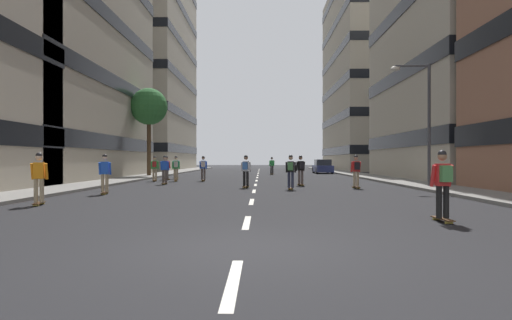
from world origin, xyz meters
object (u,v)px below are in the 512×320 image
Objects in this scene: skater_0 at (291,170)px; skater_9 at (301,168)px; skater_10 at (165,168)px; street_tree_near at (149,107)px; skater_5 at (176,166)px; skater_1 at (176,167)px; streetlamp_right at (422,111)px; skater_4 at (443,181)px; parked_car_near at (323,167)px; skater_13 at (155,167)px; skater_2 at (203,167)px; skater_12 at (166,166)px; skater_8 at (39,176)px; skater_7 at (246,169)px; skater_3 at (105,172)px; skater_11 at (356,169)px; skater_6 at (272,165)px.

skater_9 is at bearing 75.76° from skater_0.
street_tree_near is at bearing 109.55° from skater_10.
skater_1 is at bearing -78.68° from skater_5.
skater_0 is (-7.10, -1.13, -3.12)m from streetlamp_right.
streetlamp_right is 3.65× the size of skater_4.
parked_car_near is 19.73m from street_tree_near.
skater_13 is at bearing 154.61° from skater_9.
skater_4 is at bearing -74.79° from skater_0.
skater_2 and skater_4 have the same top height.
streetlamp_right is 3.65× the size of skater_12.
skater_9 is (9.79, 10.57, 0.03)m from skater_8.
street_tree_near is at bearing 142.12° from streetlamp_right.
street_tree_near is 19.95m from skater_0.
skater_7 is at bearing -30.26° from skater_10.
skater_11 is (11.96, 3.93, 0.03)m from skater_3.
streetlamp_right is 3.65× the size of skater_1.
skater_12 is at bearing 144.29° from skater_11.
skater_10 is at bearing -78.30° from skater_12.
streetlamp_right reaches higher than skater_9.
skater_4 is at bearing -65.85° from skater_2.
skater_11 is at bearing -93.99° from parked_car_near.
skater_3 is 4.46m from skater_8.
skater_2 is at bearing 77.71° from skater_8.
skater_13 is (-0.69, -3.96, 0.00)m from skater_5.
parked_car_near is 30.79m from skater_3.
skater_9 is at bearing 33.66° from skater_3.
skater_5 is (0.16, 14.74, 0.03)m from skater_3.
skater_8 is (-0.57, -4.43, 0.00)m from skater_3.
skater_7 is at bearing -95.52° from skater_6.
streetlamp_right reaches higher than skater_7.
skater_8 reaches higher than parked_car_near.
skater_13 is (-1.46, -0.12, 0.00)m from skater_1.
streetlamp_right is 7.31m from skater_9.
skater_12 is at bearing 131.44° from skater_0.
skater_1 is 1.00× the size of skater_4.
streetlamp_right is 3.65× the size of skater_8.
skater_7 is (3.26, -6.81, 0.00)m from skater_2.
skater_0 is at bearing -164.45° from skater_11.
skater_5 is 1.00× the size of skater_10.
skater_6 is (7.82, 9.22, -0.03)m from skater_5.
skater_10 is at bearing 172.25° from skater_9.
skater_4 is (2.99, -10.99, 0.00)m from skater_0.
skater_12 is (-1.11, 5.36, 0.03)m from skater_10.
street_tree_near is 8.29m from skater_12.
skater_12 and skater_13 have the same top height.
street_tree_near is at bearing 117.43° from skater_1.
street_tree_near is 4.32× the size of skater_12.
skater_7 is (-2.34, 1.35, 0.00)m from skater_0.
skater_0 is 1.00× the size of skater_9.
skater_1 is (-14.58, 6.82, -3.12)m from streetlamp_right.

